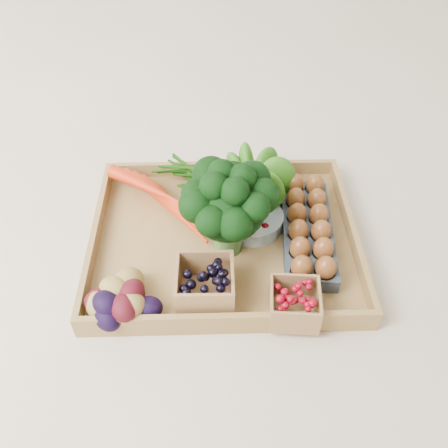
{
  "coord_description": "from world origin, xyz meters",
  "views": [
    {
      "loc": [
        -0.02,
        -0.73,
        0.78
      ],
      "look_at": [
        0.0,
        0.0,
        0.06
      ],
      "focal_mm": 40.0,
      "sensor_mm": 36.0,
      "label": 1
    }
  ],
  "objects_px": {
    "cherry_bowl": "(253,220)",
    "egg_carton": "(307,232)",
    "tray": "(224,241)",
    "broccoli": "(228,222)"
  },
  "relations": [
    {
      "from": "broccoli",
      "to": "cherry_bowl",
      "type": "bearing_deg",
      "value": 47.43
    },
    {
      "from": "tray",
      "to": "egg_carton",
      "type": "distance_m",
      "value": 0.18
    },
    {
      "from": "cherry_bowl",
      "to": "egg_carton",
      "type": "xyz_separation_m",
      "value": [
        0.11,
        -0.04,
        -0.0
      ]
    },
    {
      "from": "broccoli",
      "to": "cherry_bowl",
      "type": "xyz_separation_m",
      "value": [
        0.06,
        0.06,
        -0.06
      ]
    },
    {
      "from": "cherry_bowl",
      "to": "egg_carton",
      "type": "height_order",
      "value": "same"
    },
    {
      "from": "egg_carton",
      "to": "tray",
      "type": "bearing_deg",
      "value": -176.41
    },
    {
      "from": "broccoli",
      "to": "egg_carton",
      "type": "xyz_separation_m",
      "value": [
        0.17,
        0.02,
        -0.06
      ]
    },
    {
      "from": "broccoli",
      "to": "tray",
      "type": "bearing_deg",
      "value": 105.99
    },
    {
      "from": "cherry_bowl",
      "to": "egg_carton",
      "type": "bearing_deg",
      "value": -19.39
    },
    {
      "from": "tray",
      "to": "cherry_bowl",
      "type": "xyz_separation_m",
      "value": [
        0.06,
        0.04,
        0.02
      ]
    }
  ]
}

